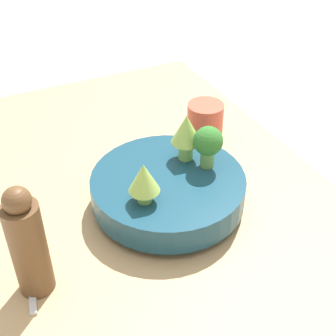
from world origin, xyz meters
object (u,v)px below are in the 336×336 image
object	(u,v)px
cup	(205,122)
pepper_mill	(28,244)
fork	(31,267)
bowl	(168,189)

from	to	relation	value
cup	pepper_mill	size ratio (longest dim) A/B	0.45
pepper_mill	fork	distance (m)	0.09
cup	fork	distance (m)	0.46
bowl	pepper_mill	bearing A→B (deg)	-72.55
cup	bowl	bearing A→B (deg)	-45.85
cup	pepper_mill	distance (m)	0.48
pepper_mill	bowl	bearing A→B (deg)	107.45
pepper_mill	fork	bearing A→B (deg)	-177.16
fork	bowl	bearing A→B (deg)	99.38
bowl	pepper_mill	xyz separation A→B (m)	(0.08, -0.25, 0.05)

